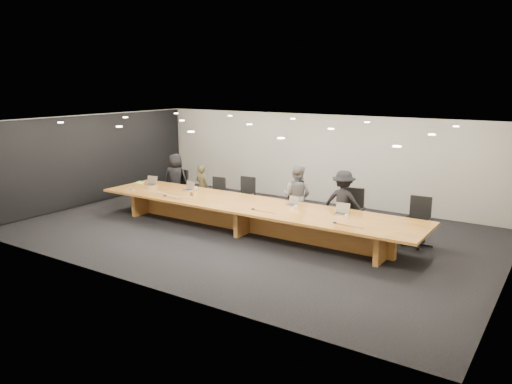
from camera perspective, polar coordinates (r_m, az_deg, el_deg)
ground at (r=12.95m, az=-0.73°, el=-4.57°), size 12.00×12.00×0.00m
back_wall at (r=16.03m, az=7.29°, el=3.81°), size 12.00×0.02×2.80m
left_wall_panel at (r=16.63m, az=-18.01°, el=3.51°), size 0.08×7.84×2.74m
conference_table at (r=12.80m, az=-0.74°, el=-2.34°), size 9.00×1.80×0.75m
chair_far_left at (r=15.94m, az=-8.90°, el=0.60°), size 0.67×0.67×1.10m
chair_left at (r=14.91m, az=-4.61°, el=-0.27°), size 0.59×0.59×1.03m
chair_mid_left at (r=14.39m, az=-1.35°, el=-0.49°), size 0.62×0.62×1.13m
chair_mid_right at (r=13.70m, az=3.87°, el=-1.36°), size 0.61×0.61×1.05m
chair_right at (r=12.92m, az=10.91°, el=-2.14°), size 0.68×0.68×1.17m
chair_far_right at (r=12.31m, az=18.00°, el=-3.24°), size 0.65×0.65×1.18m
person_a at (r=15.92m, az=-9.14°, el=1.50°), size 0.90×0.72×1.60m
person_b at (r=15.20m, az=-6.17°, el=0.60°), size 0.53×0.39×1.36m
person_c at (r=13.32m, az=4.69°, el=-0.45°), size 0.86×0.70×1.65m
person_d at (r=12.81m, az=9.93°, el=-1.16°), size 1.11×0.71×1.63m
laptop_a at (r=15.33m, az=-12.04°, el=1.28°), size 0.38×0.30×0.27m
laptop_b at (r=14.41m, az=-7.87°, el=0.70°), size 0.36×0.29×0.26m
laptop_d at (r=12.56m, az=4.00°, el=-1.03°), size 0.35×0.28×0.24m
laptop_e at (r=11.86m, az=9.69°, el=-1.92°), size 0.35×0.26×0.27m
water_bottle at (r=13.98m, az=-6.85°, el=0.22°), size 0.08×0.08×0.19m
amber_mug at (r=13.71m, az=-7.34°, el=-0.22°), size 0.10×0.10×0.11m
paper_cup_near at (r=12.21m, az=4.57°, el=-1.77°), size 0.11×0.11×0.10m
paper_cup_far at (r=11.59m, az=10.29°, el=-2.74°), size 0.09×0.09×0.09m
notepad at (r=15.79m, az=-13.14°, el=1.07°), size 0.22×0.18×0.01m
lime_gadget at (r=15.77m, az=-13.09°, el=1.13°), size 0.18×0.12×0.03m
av_box at (r=14.87m, az=-14.08°, el=0.36°), size 0.24×0.19×0.03m
mic_left at (r=13.80m, az=-10.39°, el=-0.40°), size 0.14×0.14×0.03m
mic_center at (r=12.19m, az=-0.36°, el=-1.92°), size 0.13×0.13×0.03m
mic_right at (r=11.17m, az=8.98°, el=-3.45°), size 0.11×0.11×0.03m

